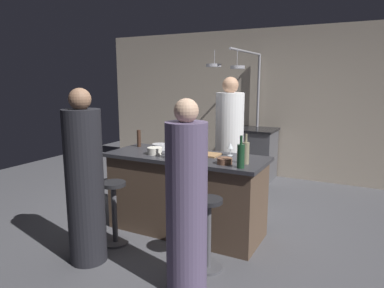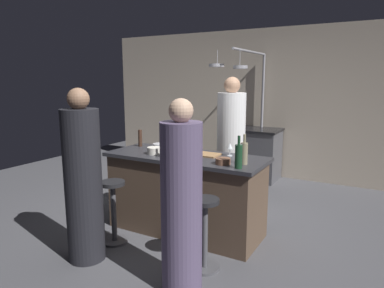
{
  "view_description": "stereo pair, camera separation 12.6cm",
  "coord_description": "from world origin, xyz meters",
  "views": [
    {
      "loc": [
        1.79,
        -3.3,
        1.73
      ],
      "look_at": [
        0.0,
        0.15,
        1.0
      ],
      "focal_mm": 32.29,
      "sensor_mm": 36.0,
      "label": 1
    },
    {
      "loc": [
        1.9,
        -3.24,
        1.73
      ],
      "look_at": [
        0.0,
        0.15,
        1.0
      ],
      "focal_mm": 32.29,
      "sensor_mm": 36.0,
      "label": 2
    }
  ],
  "objects": [
    {
      "name": "back_wall",
      "position": [
        0.0,
        2.85,
        1.3
      ],
      "size": [
        6.4,
        0.16,
        2.6
      ],
      "primitive_type": "cube",
      "color": "#BCAD99",
      "rests_on": "ground_plane"
    },
    {
      "name": "mixing_bowl_steel",
      "position": [
        -0.42,
        0.12,
        0.94
      ],
      "size": [
        0.17,
        0.17,
        0.07
      ],
      "primitive_type": "cylinder",
      "color": "#B7B7BC",
      "rests_on": "kitchen_island"
    },
    {
      "name": "wine_bottle_white",
      "position": [
        0.72,
        -0.08,
        1.02
      ],
      "size": [
        0.07,
        0.07,
        0.3
      ],
      "color": "gray",
      "rests_on": "kitchen_island"
    },
    {
      "name": "wine_bottle_dark",
      "position": [
        -0.04,
        -0.23,
        1.02
      ],
      "size": [
        0.07,
        0.07,
        0.3
      ],
      "color": "black",
      "rests_on": "kitchen_island"
    },
    {
      "name": "mixing_bowl_ceramic",
      "position": [
        -0.33,
        -0.12,
        0.94
      ],
      "size": [
        0.17,
        0.17,
        0.08
      ],
      "primitive_type": "cylinder",
      "color": "silver",
      "rests_on": "kitchen_island"
    },
    {
      "name": "guest_right",
      "position": [
        0.54,
        -0.98,
        0.74
      ],
      "size": [
        0.34,
        0.34,
        1.59
      ],
      "color": "#594C6B",
      "rests_on": "ground_plane"
    },
    {
      "name": "bar_stool_left",
      "position": [
        -0.52,
        -0.62,
        0.38
      ],
      "size": [
        0.28,
        0.28,
        0.68
      ],
      "color": "#4C4C51",
      "rests_on": "ground_plane"
    },
    {
      "name": "wine_bottle_green",
      "position": [
        0.73,
        -0.26,
        1.02
      ],
      "size": [
        0.07,
        0.07,
        0.31
      ],
      "color": "#193D23",
      "rests_on": "kitchen_island"
    },
    {
      "name": "overhead_pot_rack",
      "position": [
        -0.06,
        2.06,
        1.61
      ],
      "size": [
        0.56,
        1.43,
        2.17
      ],
      "color": "gray",
      "rests_on": "ground_plane"
    },
    {
      "name": "wine_glass_near_left_guest",
      "position": [
        -0.17,
        -0.11,
        1.01
      ],
      "size": [
        0.07,
        0.07,
        0.15
      ],
      "color": "silver",
      "rests_on": "kitchen_island"
    },
    {
      "name": "kitchen_island",
      "position": [
        0.0,
        0.0,
        0.45
      ],
      "size": [
        1.8,
        0.72,
        0.9
      ],
      "color": "brown",
      "rests_on": "ground_plane"
    },
    {
      "name": "wine_bottle_amber",
      "position": [
        -0.13,
        0.2,
        1.03
      ],
      "size": [
        0.07,
        0.07,
        0.33
      ],
      "color": "brown",
      "rests_on": "kitchen_island"
    },
    {
      "name": "guest_left",
      "position": [
        -0.53,
        -1.01,
        0.77
      ],
      "size": [
        0.35,
        0.35,
        1.66
      ],
      "color": "black",
      "rests_on": "ground_plane"
    },
    {
      "name": "mixing_bowl_wooden",
      "position": [
        0.54,
        -0.18,
        0.93
      ],
      "size": [
        0.15,
        0.15,
        0.06
      ],
      "primitive_type": "cylinder",
      "color": "brown",
      "rests_on": "kitchen_island"
    },
    {
      "name": "cutting_board",
      "position": [
        0.19,
        0.1,
        0.91
      ],
      "size": [
        0.32,
        0.22,
        0.02
      ],
      "primitive_type": "cube",
      "color": "#997047",
      "rests_on": "kitchen_island"
    },
    {
      "name": "stove_range",
      "position": [
        0.0,
        2.45,
        0.45
      ],
      "size": [
        0.8,
        0.64,
        0.89
      ],
      "color": "#47474C",
      "rests_on": "ground_plane"
    },
    {
      "name": "wine_glass_near_right_guest",
      "position": [
        0.45,
        0.19,
        1.01
      ],
      "size": [
        0.07,
        0.07,
        0.15
      ],
      "color": "silver",
      "rests_on": "kitchen_island"
    },
    {
      "name": "ground_plane",
      "position": [
        0.0,
        0.0,
        0.0
      ],
      "size": [
        9.0,
        9.0,
        0.0
      ],
      "primitive_type": "plane",
      "color": "#4C4C51"
    },
    {
      "name": "potted_plant",
      "position": [
        -1.72,
        1.08,
        0.3
      ],
      "size": [
        0.36,
        0.36,
        0.52
      ],
      "color": "brown",
      "rests_on": "ground_plane"
    },
    {
      "name": "pepper_mill",
      "position": [
        -0.75,
        0.16,
        1.01
      ],
      "size": [
        0.05,
        0.05,
        0.21
      ],
      "primitive_type": "cylinder",
      "color": "#382319",
      "rests_on": "kitchen_island"
    },
    {
      "name": "bar_stool_right",
      "position": [
        0.56,
        -0.62,
        0.38
      ],
      "size": [
        0.28,
        0.28,
        0.68
      ],
      "color": "#4C4C51",
      "rests_on": "ground_plane"
    },
    {
      "name": "chef",
      "position": [
        0.15,
        0.94,
        0.82
      ],
      "size": [
        0.37,
        0.37,
        1.76
      ],
      "color": "white",
      "rests_on": "ground_plane"
    }
  ]
}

